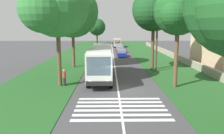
{
  "coord_description": "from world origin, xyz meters",
  "views": [
    {
      "loc": [
        -21.42,
        0.84,
        5.95
      ],
      "look_at": [
        3.5,
        0.54,
        1.6
      ],
      "focal_mm": 36.74,
      "sensor_mm": 36.0,
      "label": 1
    }
  ],
  "objects_px": {
    "trailing_minibus_0": "(117,42)",
    "utility_pole": "(157,42)",
    "trailing_car_2": "(119,48)",
    "roadside_tree_right_0": "(152,11)",
    "roadside_tree_left_0": "(55,7)",
    "trailing_car_1": "(120,50)",
    "roadside_tree_left_2": "(97,28)",
    "trailing_car_0": "(122,53)",
    "roadside_tree_left_1": "(71,13)",
    "pedestrian": "(64,77)",
    "roadside_tree_right_2": "(177,12)",
    "coach_bus": "(101,61)"
  },
  "relations": [
    {
      "from": "trailing_minibus_0",
      "to": "utility_pole",
      "type": "xyz_separation_m",
      "value": [
        -38.26,
        -3.94,
        2.42
      ]
    },
    {
      "from": "trailing_car_2",
      "to": "roadside_tree_right_0",
      "type": "relative_size",
      "value": 0.38
    },
    {
      "from": "roadside_tree_left_0",
      "to": "roadside_tree_right_0",
      "type": "height_order",
      "value": "roadside_tree_right_0"
    },
    {
      "from": "trailing_car_1",
      "to": "roadside_tree_left_2",
      "type": "relative_size",
      "value": 0.48
    },
    {
      "from": "utility_pole",
      "to": "roadside_tree_left_2",
      "type": "bearing_deg",
      "value": 11.83
    },
    {
      "from": "trailing_car_0",
      "to": "roadside_tree_right_0",
      "type": "bearing_deg",
      "value": -167.35
    },
    {
      "from": "trailing_car_0",
      "to": "roadside_tree_right_0",
      "type": "distance_m",
      "value": 16.92
    },
    {
      "from": "trailing_minibus_0",
      "to": "roadside_tree_left_1",
      "type": "relative_size",
      "value": 0.5
    },
    {
      "from": "trailing_car_2",
      "to": "pedestrian",
      "type": "bearing_deg",
      "value": 168.88
    },
    {
      "from": "roadside_tree_right_2",
      "to": "utility_pole",
      "type": "relative_size",
      "value": 1.29
    },
    {
      "from": "trailing_car_1",
      "to": "trailing_car_2",
      "type": "relative_size",
      "value": 1.0
    },
    {
      "from": "utility_pole",
      "to": "pedestrian",
      "type": "bearing_deg",
      "value": 125.5
    },
    {
      "from": "trailing_car_2",
      "to": "roadside_tree_left_1",
      "type": "distance_m",
      "value": 27.84
    },
    {
      "from": "roadside_tree_left_2",
      "to": "trailing_minibus_0",
      "type": "bearing_deg",
      "value": -152.74
    },
    {
      "from": "roadside_tree_right_2",
      "to": "utility_pole",
      "type": "distance_m",
      "value": 8.97
    },
    {
      "from": "pedestrian",
      "to": "trailing_car_0",
      "type": "bearing_deg",
      "value": -16.68
    },
    {
      "from": "roadside_tree_right_0",
      "to": "coach_bus",
      "type": "bearing_deg",
      "value": 130.33
    },
    {
      "from": "trailing_car_0",
      "to": "roadside_tree_right_2",
      "type": "bearing_deg",
      "value": -170.78
    },
    {
      "from": "utility_pole",
      "to": "roadside_tree_left_0",
      "type": "bearing_deg",
      "value": 123.08
    },
    {
      "from": "utility_pole",
      "to": "pedestrian",
      "type": "relative_size",
      "value": 4.48
    },
    {
      "from": "coach_bus",
      "to": "roadside_tree_left_2",
      "type": "relative_size",
      "value": 1.25
    },
    {
      "from": "roadside_tree_left_2",
      "to": "pedestrian",
      "type": "height_order",
      "value": "roadside_tree_left_2"
    },
    {
      "from": "coach_bus",
      "to": "utility_pole",
      "type": "height_order",
      "value": "utility_pole"
    },
    {
      "from": "coach_bus",
      "to": "roadside_tree_right_2",
      "type": "height_order",
      "value": "roadside_tree_right_2"
    },
    {
      "from": "trailing_car_1",
      "to": "trailing_car_2",
      "type": "bearing_deg",
      "value": -1.1
    },
    {
      "from": "roadside_tree_left_0",
      "to": "utility_pole",
      "type": "bearing_deg",
      "value": -56.92
    },
    {
      "from": "roadside_tree_left_1",
      "to": "roadside_tree_left_2",
      "type": "xyz_separation_m",
      "value": [
        48.13,
        -1.08,
        -2.19
      ]
    },
    {
      "from": "trailing_minibus_0",
      "to": "trailing_car_1",
      "type": "bearing_deg",
      "value": -179.41
    },
    {
      "from": "trailing_minibus_0",
      "to": "trailing_car_2",
      "type": "bearing_deg",
      "value": -178.39
    },
    {
      "from": "roadside_tree_left_2",
      "to": "coach_bus",
      "type": "bearing_deg",
      "value": -176.44
    },
    {
      "from": "trailing_car_2",
      "to": "roadside_tree_left_0",
      "type": "xyz_separation_m",
      "value": [
        -36.59,
        7.91,
        7.2
      ]
    },
    {
      "from": "coach_bus",
      "to": "trailing_car_0",
      "type": "distance_m",
      "value": 20.95
    },
    {
      "from": "roadside_tree_left_0",
      "to": "roadside_tree_right_2",
      "type": "height_order",
      "value": "roadside_tree_left_0"
    },
    {
      "from": "trailing_car_0",
      "to": "pedestrian",
      "type": "bearing_deg",
      "value": 163.32
    },
    {
      "from": "coach_bus",
      "to": "trailing_car_2",
      "type": "distance_m",
      "value": 33.91
    },
    {
      "from": "roadside_tree_right_2",
      "to": "pedestrian",
      "type": "bearing_deg",
      "value": 87.35
    },
    {
      "from": "trailing_car_1",
      "to": "utility_pole",
      "type": "height_order",
      "value": "utility_pole"
    },
    {
      "from": "coach_bus",
      "to": "roadside_tree_right_0",
      "type": "height_order",
      "value": "roadside_tree_right_0"
    },
    {
      "from": "trailing_minibus_0",
      "to": "roadside_tree_left_1",
      "type": "height_order",
      "value": "roadside_tree_left_1"
    },
    {
      "from": "trailing_car_2",
      "to": "utility_pole",
      "type": "height_order",
      "value": "utility_pole"
    },
    {
      "from": "roadside_tree_left_1",
      "to": "utility_pole",
      "type": "height_order",
      "value": "roadside_tree_left_1"
    },
    {
      "from": "roadside_tree_left_0",
      "to": "roadside_tree_right_2",
      "type": "bearing_deg",
      "value": -93.69
    },
    {
      "from": "trailing_car_2",
      "to": "roadside_tree_right_0",
      "type": "bearing_deg",
      "value": -173.45
    },
    {
      "from": "roadside_tree_left_2",
      "to": "utility_pole",
      "type": "distance_m",
      "value": 52.74
    },
    {
      "from": "roadside_tree_right_2",
      "to": "utility_pole",
      "type": "bearing_deg",
      "value": 0.94
    },
    {
      "from": "roadside_tree_left_1",
      "to": "roadside_tree_right_0",
      "type": "height_order",
      "value": "roadside_tree_left_1"
    },
    {
      "from": "coach_bus",
      "to": "roadside_tree_right_0",
      "type": "distance_m",
      "value": 10.77
    },
    {
      "from": "trailing_car_1",
      "to": "trailing_car_2",
      "type": "xyz_separation_m",
      "value": [
        5.55,
        -0.11,
        0.0
      ]
    },
    {
      "from": "roadside_tree_left_2",
      "to": "roadside_tree_left_1",
      "type": "bearing_deg",
      "value": 178.72
    },
    {
      "from": "trailing_car_2",
      "to": "coach_bus",
      "type": "bearing_deg",
      "value": 173.86
    }
  ]
}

